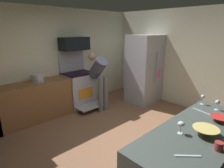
{
  "coord_description": "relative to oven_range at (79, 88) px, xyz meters",
  "views": [
    {
      "loc": [
        -2.35,
        -2.25,
        2.09
      ],
      "look_at": [
        0.09,
        0.3,
        1.05
      ],
      "focal_mm": 30.41,
      "sensor_mm": 36.0,
      "label": 1
    }
  ],
  "objects": [
    {
      "name": "wine_glass_mid",
      "position": [
        0.2,
        -3.4,
        0.5
      ],
      "size": [
        0.06,
        0.06,
        0.16
      ],
      "color": "silver",
      "rests_on": "counter_island"
    },
    {
      "name": "wine_glass_far",
      "position": [
        0.27,
        -3.16,
        0.51
      ],
      "size": [
        0.06,
        0.06,
        0.16
      ],
      "color": "silver",
      "rests_on": "counter_island"
    },
    {
      "name": "mixing_bowl_small",
      "position": [
        -0.16,
        -3.56,
        0.42
      ],
      "size": [
        0.24,
        0.24,
        0.06
      ],
      "primitive_type": "cone",
      "rotation": [
        3.14,
        0.0,
        0.0
      ],
      "color": "red",
      "rests_on": "counter_island"
    },
    {
      "name": "stock_pot",
      "position": [
        -1.09,
        0.01,
        0.49
      ],
      "size": [
        0.28,
        0.28,
        0.19
      ],
      "primitive_type": "cylinder",
      "color": "#B4B8BE",
      "rests_on": "lower_cabinet_run"
    },
    {
      "name": "mixing_bowl_large",
      "position": [
        -0.65,
        -3.56,
        0.43
      ],
      "size": [
        0.29,
        0.29,
        0.09
      ],
      "primitive_type": "cone",
      "rotation": [
        3.14,
        0.0,
        0.0
      ],
      "color": "#DCC76C",
      "rests_on": "counter_island"
    },
    {
      "name": "wall_back",
      "position": [
        -0.42,
        0.37,
        0.79
      ],
      "size": [
        5.2,
        0.12,
        2.6
      ],
      "primitive_type": "cube",
      "color": "silver",
      "rests_on": "ground"
    },
    {
      "name": "microwave",
      "position": [
        -0.0,
        0.09,
        1.19
      ],
      "size": [
        0.74,
        0.38,
        0.33
      ],
      "primitive_type": "cube",
      "color": "black",
      "rests_on": "oven_range"
    },
    {
      "name": "knife_paring",
      "position": [
        -0.02,
        -3.26,
        0.39
      ],
      "size": [
        0.09,
        0.3,
        0.01
      ],
      "primitive_type": "cube",
      "rotation": [
        0.0,
        0.0,
        1.34
      ],
      "color": "#B7BABF",
      "rests_on": "counter_island"
    },
    {
      "name": "knife_chef",
      "position": [
        -1.16,
        -3.6,
        0.39
      ],
      "size": [
        0.19,
        0.2,
        0.01
      ],
      "primitive_type": "cube",
      "rotation": [
        0.0,
        0.0,
        5.49
      ],
      "color": "#B7BABF",
      "rests_on": "counter_island"
    },
    {
      "name": "counter_island",
      "position": [
        -0.58,
        -3.47,
        -0.06
      ],
      "size": [
        2.03,
        0.8,
        0.9
      ],
      "primitive_type": "cube",
      "color": "#444D4A",
      "rests_on": "ground"
    },
    {
      "name": "refrigerator",
      "position": [
        1.61,
        -0.99,
        0.45
      ],
      "size": [
        0.9,
        0.77,
        1.92
      ],
      "color": "#B4B3BF",
      "rests_on": "ground"
    },
    {
      "name": "mug_tea",
      "position": [
        -0.84,
        -3.77,
        0.43
      ],
      "size": [
        0.09,
        0.09,
        0.09
      ],
      "primitive_type": "cylinder",
      "color": "#9C322E",
      "rests_on": "counter_island"
    },
    {
      "name": "person_cook",
      "position": [
        0.28,
        -0.55,
        0.37
      ],
      "size": [
        0.31,
        0.63,
        1.48
      ],
      "color": "slate",
      "rests_on": "ground"
    },
    {
      "name": "lower_cabinet_run",
      "position": [
        -1.32,
        0.01,
        -0.06
      ],
      "size": [
        2.4,
        0.6,
        0.9
      ],
      "primitive_type": "cube",
      "color": "brown",
      "rests_on": "ground"
    },
    {
      "name": "oven_range",
      "position": [
        0.0,
        0.0,
        0.0
      ],
      "size": [
        0.76,
        1.02,
        1.54
      ],
      "color": "#B9B7C5",
      "rests_on": "ground"
    },
    {
      "name": "ground_plane",
      "position": [
        -0.42,
        -1.97,
        -0.52
      ],
      "size": [
        5.2,
        4.8,
        0.02
      ],
      "primitive_type": "cube",
      "color": "#8A5F45"
    },
    {
      "name": "wine_glass_near",
      "position": [
        -0.83,
        -3.35,
        0.51
      ],
      "size": [
        0.08,
        0.08,
        0.16
      ],
      "color": "silver",
      "rests_on": "counter_island"
    },
    {
      "name": "wall_right",
      "position": [
        2.12,
        -1.97,
        0.79
      ],
      "size": [
        0.12,
        4.8,
        2.6
      ],
      "primitive_type": "cube",
      "color": "silver",
      "rests_on": "ground"
    }
  ]
}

